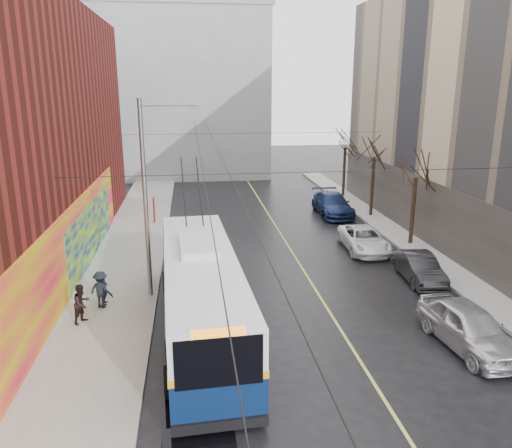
# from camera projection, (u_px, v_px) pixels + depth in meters

# --- Properties ---
(ground) EXTENTS (140.00, 140.00, 0.00)m
(ground) POSITION_uv_depth(u_px,v_px,m) (348.00, 426.00, 14.38)
(ground) COLOR black
(ground) RESTS_ON ground
(sidewalk_left) EXTENTS (4.00, 60.00, 0.15)m
(sidewalk_left) POSITION_uv_depth(u_px,v_px,m) (119.00, 282.00, 24.82)
(sidewalk_left) COLOR gray
(sidewalk_left) RESTS_ON ground
(sidewalk_right) EXTENTS (2.00, 60.00, 0.15)m
(sidewalk_right) POSITION_uv_depth(u_px,v_px,m) (441.00, 266.00, 26.95)
(sidewalk_right) COLOR gray
(sidewalk_right) RESTS_ON ground
(lane_line) EXTENTS (0.12, 50.00, 0.01)m
(lane_line) POSITION_uv_depth(u_px,v_px,m) (298.00, 261.00, 27.94)
(lane_line) COLOR #BFB74C
(lane_line) RESTS_ON ground
(building_far) EXTENTS (20.50, 12.10, 18.00)m
(building_far) POSITION_uv_depth(u_px,v_px,m) (172.00, 91.00, 54.22)
(building_far) COLOR gray
(building_far) RESTS_ON ground
(streetlight_pole) EXTENTS (2.65, 0.60, 9.00)m
(streetlight_pole) POSITION_uv_depth(u_px,v_px,m) (149.00, 195.00, 21.87)
(streetlight_pole) COLOR slate
(streetlight_pole) RESTS_ON ground
(catenary_wires) EXTENTS (18.00, 60.00, 0.22)m
(catenary_wires) POSITION_uv_depth(u_px,v_px,m) (223.00, 149.00, 26.51)
(catenary_wires) COLOR black
(tree_near) EXTENTS (3.20, 3.20, 6.40)m
(tree_near) POSITION_uv_depth(u_px,v_px,m) (417.00, 165.00, 29.46)
(tree_near) COLOR black
(tree_near) RESTS_ON ground
(tree_mid) EXTENTS (3.20, 3.20, 6.68)m
(tree_mid) POSITION_uv_depth(u_px,v_px,m) (375.00, 147.00, 36.08)
(tree_mid) COLOR black
(tree_mid) RESTS_ON ground
(tree_far) EXTENTS (3.20, 3.20, 6.57)m
(tree_far) POSITION_uv_depth(u_px,v_px,m) (346.00, 138.00, 42.80)
(tree_far) COLOR black
(tree_far) RESTS_ON ground
(puddle) EXTENTS (2.04, 3.80, 0.01)m
(puddle) POSITION_uv_depth(u_px,v_px,m) (199.00, 434.00, 14.04)
(puddle) COLOR black
(puddle) RESTS_ON ground
(pigeons_flying) EXTENTS (4.26, 4.73, 1.65)m
(pigeons_flying) POSITION_uv_depth(u_px,v_px,m) (212.00, 148.00, 21.53)
(pigeons_flying) COLOR slate
(trolleybus) EXTENTS (3.54, 13.04, 6.12)m
(trolleybus) POSITION_uv_depth(u_px,v_px,m) (201.00, 292.00, 19.52)
(trolleybus) COLOR #081A41
(trolleybus) RESTS_ON ground
(parked_car_a) EXTENTS (2.37, 5.02, 1.66)m
(parked_car_a) POSITION_uv_depth(u_px,v_px,m) (469.00, 327.00, 18.53)
(parked_car_a) COLOR silver
(parked_car_a) RESTS_ON ground
(parked_car_b) EXTENTS (1.73, 4.30, 1.39)m
(parked_car_b) POSITION_uv_depth(u_px,v_px,m) (419.00, 268.00, 24.97)
(parked_car_b) COLOR #252528
(parked_car_b) RESTS_ON ground
(parked_car_c) EXTENTS (2.46, 4.98, 1.36)m
(parked_car_c) POSITION_uv_depth(u_px,v_px,m) (364.00, 239.00, 29.66)
(parked_car_c) COLOR white
(parked_car_c) RESTS_ON ground
(parked_car_d) EXTENTS (2.38, 5.70, 1.65)m
(parked_car_d) POSITION_uv_depth(u_px,v_px,m) (332.00, 204.00, 37.85)
(parked_car_d) COLOR navy
(parked_car_d) RESTS_ON ground
(following_car) EXTENTS (1.87, 4.22, 1.41)m
(following_car) POSITION_uv_depth(u_px,v_px,m) (207.00, 235.00, 30.44)
(following_car) COLOR silver
(following_car) RESTS_ON ground
(pedestrian_a) EXTENTS (0.44, 0.60, 1.54)m
(pedestrian_a) POSITION_uv_depth(u_px,v_px,m) (104.00, 288.00, 21.91)
(pedestrian_a) COLOR black
(pedestrian_a) RESTS_ON sidewalk_left
(pedestrian_b) EXTENTS (0.96, 1.01, 1.65)m
(pedestrian_b) POSITION_uv_depth(u_px,v_px,m) (82.00, 304.00, 20.18)
(pedestrian_b) COLOR black
(pedestrian_b) RESTS_ON sidewalk_left
(pedestrian_c) EXTENTS (1.23, 1.02, 1.66)m
(pedestrian_c) POSITION_uv_depth(u_px,v_px,m) (101.00, 290.00, 21.54)
(pedestrian_c) COLOR black
(pedestrian_c) RESTS_ON sidewalk_left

